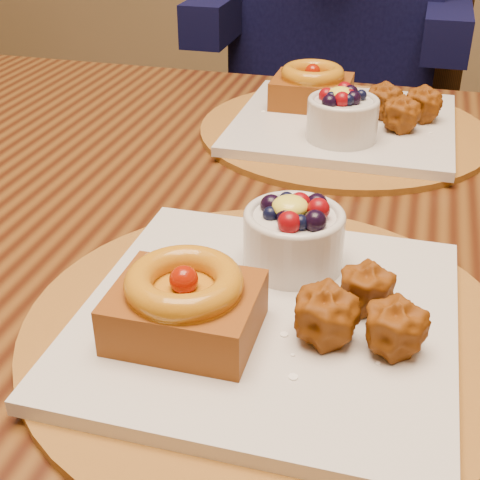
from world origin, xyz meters
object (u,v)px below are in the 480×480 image
place_setting_far (342,117)px  chair_far (348,124)px  dining_table (311,268)px  place_setting_near (267,304)px

place_setting_far → chair_far: size_ratio=0.39×
dining_table → chair_far: chair_far is taller
dining_table → chair_far: (-0.06, 0.86, -0.14)m
place_setting_near → chair_far: chair_far is taller
place_setting_near → place_setting_far: place_setting_far is taller
dining_table → place_setting_near: size_ratio=4.21×
place_setting_far → chair_far: 0.69m
place_setting_near → place_setting_far: 0.43m
dining_table → place_setting_near: place_setting_near is taller
place_setting_near → dining_table: bearing=89.4°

